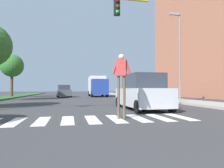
% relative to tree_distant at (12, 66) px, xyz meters
% --- Properties ---
extents(ground_plane, '(140.00, 140.00, 0.00)m').
position_rel_tree_distant_xyz_m(ground_plane, '(8.76, -1.77, -4.38)').
color(ground_plane, '#38383A').
extents(crosswalk, '(7.65, 2.20, 0.01)m').
position_rel_tree_distant_xyz_m(crosswalk, '(8.76, -23.12, -4.38)').
color(crosswalk, silver).
rests_on(crosswalk, ground_plane).
extents(median_strip, '(2.98, 64.00, 0.15)m').
position_rel_tree_distant_xyz_m(median_strip, '(-0.03, -3.77, -4.31)').
color(median_strip, '#2D5B28').
rests_on(median_strip, ground_plane).
extents(tree_distant, '(3.15, 3.15, 5.84)m').
position_rel_tree_distant_xyz_m(tree_distant, '(0.00, 0.00, 0.00)').
color(tree_distant, '#4C3823').
rests_on(tree_distant, median_strip).
extents(sidewalk_right, '(3.00, 64.00, 0.15)m').
position_rel_tree_distant_xyz_m(sidewalk_right, '(17.63, -3.77, -4.31)').
color(sidewalk_right, '#9E9991').
rests_on(sidewalk_right, ground_plane).
extents(street_lamp_right, '(1.02, 0.24, 7.50)m').
position_rel_tree_distant_xyz_m(street_lamp_right, '(17.04, -14.90, 0.21)').
color(street_lamp_right, slate).
rests_on(street_lamp_right, sidewalk_right).
extents(pedestrian_performer, '(0.72, 0.38, 2.49)m').
position_rel_tree_distant_xyz_m(pedestrian_performer, '(9.87, -23.20, -2.72)').
color(pedestrian_performer, brown).
rests_on(pedestrian_performer, ground_plane).
extents(suv_crossing, '(2.02, 4.62, 1.97)m').
position_rel_tree_distant_xyz_m(suv_crossing, '(11.89, -19.91, -3.45)').
color(suv_crossing, '#B7B7BC').
rests_on(suv_crossing, ground_plane).
extents(sedan_midblock, '(2.28, 4.49, 1.72)m').
position_rel_tree_distant_xyz_m(sedan_midblock, '(7.09, -0.89, -3.59)').
color(sedan_midblock, '#474C51').
rests_on(sedan_midblock, ground_plane).
extents(truck_box_delivery, '(2.40, 6.20, 3.10)m').
position_rel_tree_distant_xyz_m(truck_box_delivery, '(12.08, 0.18, -2.75)').
color(truck_box_delivery, navy).
rests_on(truck_box_delivery, ground_plane).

